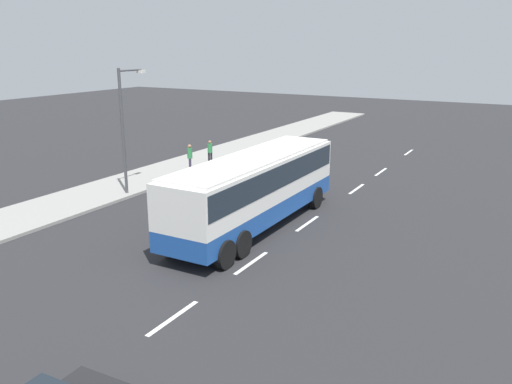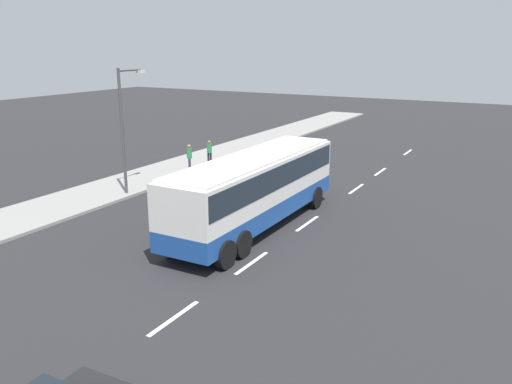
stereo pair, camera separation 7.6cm
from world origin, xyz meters
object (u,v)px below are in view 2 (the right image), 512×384
at_px(coach_bus, 255,184).
at_px(street_lamp, 125,122).
at_px(pedestrian_at_crossing, 209,151).
at_px(pedestrian_near_curb, 189,156).

distance_m(coach_bus, street_lamp, 9.04).
bearing_deg(street_lamp, pedestrian_at_crossing, 0.28).
relative_size(coach_bus, pedestrian_near_curb, 6.47).
relative_size(pedestrian_near_curb, street_lamp, 0.26).
relative_size(coach_bus, pedestrian_at_crossing, 6.98).
distance_m(coach_bus, pedestrian_near_curb, 11.11).
relative_size(pedestrian_near_curb, pedestrian_at_crossing, 1.08).
bearing_deg(street_lamp, pedestrian_near_curb, -0.66).
xyz_separation_m(pedestrian_near_curb, pedestrian_at_crossing, (2.42, 0.10, -0.08)).
distance_m(pedestrian_near_curb, pedestrian_at_crossing, 2.42).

